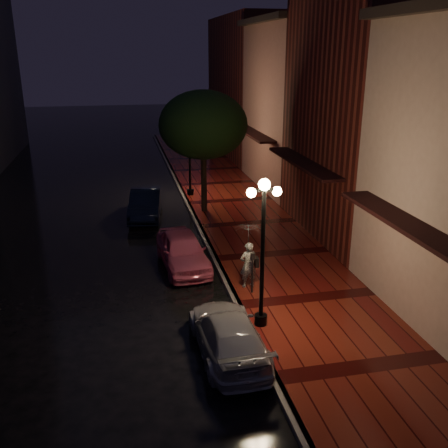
{
  "coord_description": "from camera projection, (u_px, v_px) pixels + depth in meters",
  "views": [
    {
      "loc": [
        -3.3,
        -17.14,
        7.6
      ],
      "look_at": [
        0.39,
        0.31,
        1.4
      ],
      "focal_mm": 40.0,
      "sensor_mm": 36.0,
      "label": 1
    }
  ],
  "objects": [
    {
      "name": "streetlamp_far",
      "position": [
        189.0,
        150.0,
        26.51
      ],
      "size": [
        0.96,
        0.36,
        4.31
      ],
      "color": "black",
      "rests_on": "sidewalk"
    },
    {
      "name": "storefront_extra",
      "position": [
        256.0,
        88.0,
        37.19
      ],
      "size": [
        5.0,
        12.0,
        10.0
      ],
      "primitive_type": "cube",
      "color": "#511914",
      "rests_on": "ground"
    },
    {
      "name": "pink_car",
      "position": [
        183.0,
        250.0,
        18.34
      ],
      "size": [
        1.87,
        3.99,
        1.32
      ],
      "primitive_type": "imported",
      "rotation": [
        0.0,
        0.0,
        0.08
      ],
      "color": "#D5577A",
      "rests_on": "ground"
    },
    {
      "name": "silver_car",
      "position": [
        228.0,
        334.0,
        13.07
      ],
      "size": [
        1.72,
        4.03,
        1.16
      ],
      "primitive_type": "imported",
      "rotation": [
        0.0,
        0.0,
        3.17
      ],
      "color": "#A4A3AA",
      "rests_on": "ground"
    },
    {
      "name": "ground",
      "position": [
        216.0,
        262.0,
        18.98
      ],
      "size": [
        120.0,
        120.0,
        0.0
      ],
      "primitive_type": "plane",
      "color": "black",
      "rests_on": "ground"
    },
    {
      "name": "woman_with_umbrella",
      "position": [
        249.0,
        246.0,
        16.21
      ],
      "size": [
        0.91,
        0.93,
        2.2
      ],
      "rotation": [
        0.0,
        0.0,
        3.31
      ],
      "color": "white",
      "rests_on": "sidewalk"
    },
    {
      "name": "navy_car",
      "position": [
        146.0,
        204.0,
        23.89
      ],
      "size": [
        1.93,
        4.2,
        1.33
      ],
      "primitive_type": "imported",
      "rotation": [
        0.0,
        0.0,
        -0.13
      ],
      "color": "black",
      "rests_on": "ground"
    },
    {
      "name": "sidewalk",
      "position": [
        272.0,
        255.0,
        19.4
      ],
      "size": [
        4.5,
        60.0,
        0.15
      ],
      "primitive_type": "cube",
      "color": "#4D0F0D",
      "rests_on": "ground"
    },
    {
      "name": "storefront_mid",
      "position": [
        373.0,
        105.0,
        20.39
      ],
      "size": [
        5.0,
        8.0,
        11.0
      ],
      "primitive_type": "cube",
      "color": "#511914",
      "rests_on": "ground"
    },
    {
      "name": "street_tree",
      "position": [
        203.0,
        127.0,
        23.24
      ],
      "size": [
        4.16,
        4.16,
        5.8
      ],
      "color": "black",
      "rests_on": "sidewalk"
    },
    {
      "name": "storefront_far",
      "position": [
        303.0,
        109.0,
        28.11
      ],
      "size": [
        5.0,
        8.0,
        9.0
      ],
      "primitive_type": "cube",
      "color": "#8C5951",
      "rests_on": "ground"
    },
    {
      "name": "parking_meter",
      "position": [
        252.0,
        269.0,
        16.0
      ],
      "size": [
        0.15,
        0.12,
        1.38
      ],
      "rotation": [
        0.0,
        0.0,
        0.25
      ],
      "color": "black",
      "rests_on": "sidewalk"
    },
    {
      "name": "curb",
      "position": [
        216.0,
        260.0,
        18.96
      ],
      "size": [
        0.25,
        60.0,
        0.15
      ],
      "primitive_type": "cube",
      "color": "#595451",
      "rests_on": "ground"
    },
    {
      "name": "streetlamp_near",
      "position": [
        263.0,
        245.0,
        13.58
      ],
      "size": [
        0.96,
        0.36,
        4.31
      ],
      "color": "black",
      "rests_on": "sidewalk"
    }
  ]
}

